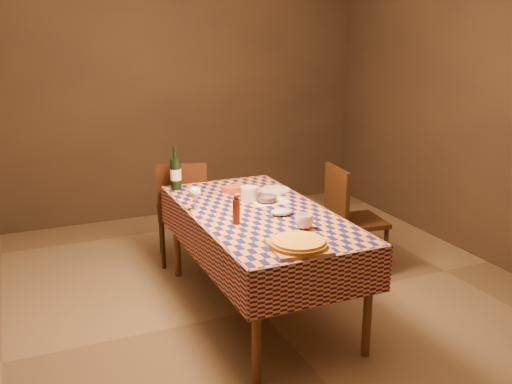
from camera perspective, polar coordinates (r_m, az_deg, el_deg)
room at (r=3.89m, az=0.30°, el=6.19°), size 5.00×5.10×2.70m
dining_table at (r=4.05m, az=0.28°, el=-2.98°), size 0.94×1.84×0.77m
cutting_board at (r=3.38m, az=4.27°, el=-5.49°), size 0.37×0.37×0.02m
pizza at (r=3.37m, az=4.28°, el=-5.07°), size 0.36×0.36×0.03m
pepper_mill at (r=3.75m, az=-1.98°, el=-1.80°), size 0.06×0.06×0.21m
bowl at (r=4.23m, az=1.07°, el=-0.72°), size 0.21×0.21×0.05m
wine_glass at (r=4.04m, az=-6.14°, el=-0.14°), size 0.09×0.09×0.18m
wine_bottle at (r=4.59m, az=-8.03°, el=1.84°), size 0.09×0.09×0.35m
deli_tub at (r=4.26m, az=-0.68°, el=-0.19°), size 0.13×0.13×0.11m
takeout_container at (r=4.52m, az=-2.23°, el=0.32°), size 0.20×0.16×0.04m
white_plate at (r=4.53m, az=1.91°, el=0.19°), size 0.24×0.24×0.01m
tumbler at (r=3.70m, az=4.83°, el=-2.95°), size 0.14×0.14×0.09m
flour_patch at (r=4.26m, az=1.41°, el=-0.93°), size 0.27×0.21×0.00m
flour_bag at (r=3.95m, az=2.59°, el=-1.99°), size 0.19×0.16×0.05m
chair_far at (r=4.99m, az=-7.43°, el=-1.47°), size 0.50×0.50×0.93m
chair_right at (r=4.82m, az=9.24°, el=-2.19°), size 0.47×0.47×0.93m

